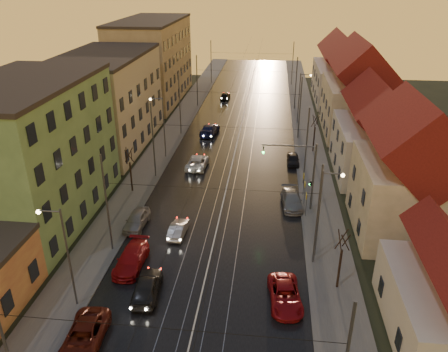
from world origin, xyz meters
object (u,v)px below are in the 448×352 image
(driving_car_0, at_px, (147,286))
(driving_car_4, at_px, (225,96))
(driving_car_3, at_px, (210,129))
(parked_right_2, at_px, (293,159))
(parked_left_3, at_px, (137,220))
(street_lamp_2, at_px, (161,121))
(parked_right_0, at_px, (285,295))
(street_lamp_0, at_px, (63,249))
(parked_left_2, at_px, (131,259))
(driving_car_1, at_px, (178,229))
(parked_left_1, at_px, (84,336))
(street_lamp_3, at_px, (301,93))
(parked_right_1, at_px, (292,200))
(driving_car_2, at_px, (197,162))
(traffic_light_mast, at_px, (304,168))
(street_lamp_1, at_px, (323,206))

(driving_car_0, relative_size, driving_car_4, 1.20)
(driving_car_3, height_order, parked_right_2, driving_car_3)
(parked_left_3, bearing_deg, street_lamp_2, 97.15)
(parked_right_0, bearing_deg, street_lamp_0, -179.03)
(parked_left_2, relative_size, parked_right_0, 1.04)
(driving_car_0, height_order, parked_left_3, driving_car_0)
(street_lamp_0, distance_m, driving_car_0, 6.74)
(parked_left_2, bearing_deg, driving_car_1, 61.31)
(driving_car_3, distance_m, parked_right_2, 15.43)
(parked_left_2, height_order, parked_right_0, parked_left_2)
(street_lamp_0, distance_m, parked_left_1, 5.95)
(street_lamp_3, height_order, parked_right_1, street_lamp_3)
(driving_car_1, bearing_deg, parked_left_2, 62.69)
(street_lamp_0, relative_size, driving_car_2, 1.60)
(street_lamp_2, distance_m, street_lamp_3, 24.24)
(street_lamp_0, bearing_deg, parked_right_2, 58.87)
(traffic_light_mast, bearing_deg, driving_car_1, -152.30)
(traffic_light_mast, distance_m, driving_car_4, 43.19)
(parked_right_0, xyz_separation_m, parked_right_2, (1.40, 25.70, -0.04))
(traffic_light_mast, xyz_separation_m, parked_right_1, (-0.89, 0.67, -3.90))
(street_lamp_2, bearing_deg, driving_car_3, 63.22)
(traffic_light_mast, xyz_separation_m, parked_right_0, (-1.79, -14.05, -3.93))
(parked_right_2, bearing_deg, street_lamp_1, -86.31)
(traffic_light_mast, relative_size, driving_car_2, 1.44)
(driving_car_0, xyz_separation_m, driving_car_4, (-0.16, 55.61, -0.13))
(driving_car_1, bearing_deg, parked_right_1, -145.68)
(street_lamp_2, bearing_deg, parked_left_3, -84.93)
(street_lamp_3, bearing_deg, street_lamp_1, -90.00)
(parked_left_3, xyz_separation_m, parked_right_2, (15.20, 16.62, -0.10))
(driving_car_4, bearing_deg, parked_right_2, 114.83)
(driving_car_3, bearing_deg, parked_left_2, 92.15)
(driving_car_4, height_order, parked_left_3, parked_left_3)
(driving_car_3, xyz_separation_m, driving_car_4, (0.18, 19.84, -0.13))
(driving_car_3, distance_m, driving_car_4, 19.84)
(parked_left_2, xyz_separation_m, parked_left_3, (-1.37, 6.07, -0.00))
(driving_car_2, height_order, parked_right_1, parked_right_1)
(traffic_light_mast, bearing_deg, parked_right_1, 143.33)
(street_lamp_3, height_order, driving_car_3, street_lamp_3)
(driving_car_0, bearing_deg, parked_right_2, -118.92)
(parked_right_2, bearing_deg, street_lamp_2, 178.10)
(street_lamp_0, height_order, driving_car_4, street_lamp_0)
(parked_left_2, height_order, parked_left_3, parked_left_2)
(street_lamp_2, height_order, parked_left_2, street_lamp_2)
(driving_car_1, height_order, parked_right_1, parked_right_1)
(driving_car_0, bearing_deg, driving_car_2, -94.53)
(street_lamp_3, bearing_deg, street_lamp_2, -138.69)
(driving_car_0, height_order, parked_left_2, driving_car_0)
(driving_car_1, height_order, parked_left_2, parked_left_2)
(street_lamp_2, bearing_deg, driving_car_4, 80.43)
(street_lamp_2, relative_size, driving_car_2, 1.60)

